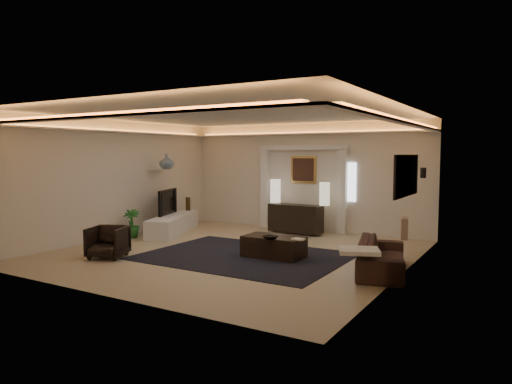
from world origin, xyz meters
The scene contains 33 objects.
floor centered at (0.00, 0.00, 0.00)m, with size 7.00×7.00×0.00m, color tan.
ceiling centered at (0.00, 0.00, 2.90)m, with size 7.00×7.00×0.00m, color white.
wall_back centered at (0.00, 3.50, 1.45)m, with size 7.00×7.00×0.00m, color beige.
wall_front centered at (0.00, -3.50, 1.45)m, with size 7.00×7.00×0.00m, color beige.
wall_left centered at (-3.50, 0.00, 1.45)m, with size 7.00×7.00×0.00m, color beige.
wall_right centered at (3.50, 0.00, 1.45)m, with size 7.00×7.00×0.00m, color beige.
cove_soffit centered at (0.00, 0.00, 2.62)m, with size 7.00×7.00×0.04m, color silver.
daylight_slit centered at (1.35, 3.48, 1.35)m, with size 0.25×0.03×1.00m, color white.
area_rug centered at (0.40, -0.20, 0.01)m, with size 4.00×3.00×0.01m, color black.
pilaster_left centered at (-1.15, 3.40, 1.10)m, with size 0.22×0.20×2.20m, color silver.
pilaster_right centered at (1.15, 3.40, 1.10)m, with size 0.22×0.20×2.20m, color silver.
alcove_header centered at (0.00, 3.40, 2.25)m, with size 2.52×0.20×0.12m, color silver.
painting_frame centered at (0.00, 3.47, 1.65)m, with size 0.74×0.04×0.74m, color tan.
painting_canvas centered at (0.00, 3.44, 1.65)m, with size 0.62×0.02×0.62m, color #4C2D1E.
art_panel_frame centered at (3.47, 0.30, 1.70)m, with size 0.04×1.64×0.74m, color black.
art_panel_gold centered at (3.44, 0.30, 1.70)m, with size 0.02×1.50×0.62m, color tan.
wall_sconce centered at (3.38, 2.20, 1.68)m, with size 0.12×0.12×0.22m, color black.
wall_niche centered at (-3.44, 1.40, 1.65)m, with size 0.10×0.55×0.04m, color silver.
console centered at (0.09, 2.81, 0.40)m, with size 1.43×0.45×0.72m, color black.
lamp_left centered at (-0.63, 3.03, 1.09)m, with size 0.28×0.28×0.63m, color beige.
lamp_right centered at (0.80, 3.03, 1.09)m, with size 0.26×0.26×0.59m, color beige.
media_ledge centered at (-2.76, 1.28, 0.22)m, with size 0.64×2.55×0.48m, color silver.
tv centered at (-3.08, 1.27, 0.79)m, with size 0.15×1.17×0.67m, color black.
figurine centered at (-3.08, 2.30, 0.64)m, with size 0.14×0.14×0.37m, color #412E15.
ginger_jar centered at (-2.98, 1.31, 1.87)m, with size 0.38×0.38×0.40m, color slate.
plant centered at (-3.14, 0.16, 0.35)m, with size 0.40×0.40×0.71m, color #216723.
sofa centered at (3.15, -0.02, 0.29)m, with size 0.77×1.97×0.58m, color brown.
throw_blanket centered at (3.07, -1.03, 0.55)m, with size 0.62×0.51×0.07m, color silver.
throw_pillow centered at (3.15, 1.63, 0.55)m, with size 0.13×0.43×0.43m, color #977A63.
coffee_table centered at (0.96, 0.03, 0.20)m, with size 1.20×0.66×0.45m, color black.
bowl centered at (1.06, -0.30, 0.45)m, with size 0.29×0.29×0.07m, color black.
magazine centered at (1.56, -0.09, 0.42)m, with size 0.24×0.17×0.03m, color beige.
armchair centered at (-1.87, -1.72, 0.32)m, with size 0.69×0.71×0.64m, color black.
Camera 1 is at (5.40, -8.15, 2.09)m, focal length 32.87 mm.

